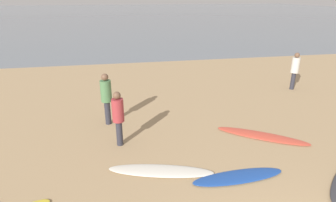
% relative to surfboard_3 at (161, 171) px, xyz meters
% --- Properties ---
extents(ground_plane, '(120.00, 120.00, 0.20)m').
position_rel_surfboard_3_xyz_m(ground_plane, '(1.70, 6.17, -0.13)').
color(ground_plane, tan).
rests_on(ground_plane, ground).
extents(ocean_water, '(140.00, 100.00, 0.01)m').
position_rel_surfboard_3_xyz_m(ocean_water, '(1.70, 61.07, -0.03)').
color(ocean_water, slate).
rests_on(ocean_water, ground).
extents(surfboard_3, '(2.50, 1.13, 0.07)m').
position_rel_surfboard_3_xyz_m(surfboard_3, '(0.00, 0.00, 0.00)').
color(surfboard_3, silver).
rests_on(surfboard_3, ground).
extents(surfboard_4, '(2.17, 0.58, 0.06)m').
position_rel_surfboard_3_xyz_m(surfboard_4, '(1.67, -0.55, -0.00)').
color(surfboard_4, '#1E479E').
rests_on(surfboard_4, ground).
extents(surfboard_5, '(2.41, 1.89, 0.07)m').
position_rel_surfboard_3_xyz_m(surfboard_5, '(3.15, 1.11, 0.00)').
color(surfboard_5, '#D84C38').
rests_on(surfboard_5, ground).
extents(person_0, '(0.32, 0.32, 1.59)m').
position_rel_surfboard_3_xyz_m(person_0, '(6.57, 4.82, 0.90)').
color(person_0, '#2D2D38').
rests_on(person_0, ground).
extents(person_1, '(0.31, 0.31, 1.53)m').
position_rel_surfboard_3_xyz_m(person_1, '(-0.88, 1.45, 0.87)').
color(person_1, '#2D2D38').
rests_on(person_1, ground).
extents(person_2, '(0.33, 0.33, 1.64)m').
position_rel_surfboard_3_xyz_m(person_2, '(-1.20, 2.86, 0.93)').
color(person_2, '#2D2D38').
rests_on(person_2, ground).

